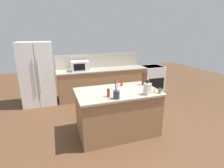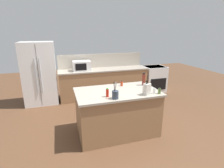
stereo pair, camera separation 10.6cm
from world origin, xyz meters
name	(u,v)px [view 1 (the left image)]	position (x,y,z in m)	size (l,w,h in m)	color
ground_plane	(117,131)	(0.00, 0.00, 0.00)	(14.00, 14.00, 0.00)	brown
back_counter_run	(102,83)	(0.30, 2.20, 0.47)	(2.90, 0.66, 0.94)	#936B47
wall_backsplash	(100,61)	(0.30, 2.52, 1.17)	(2.86, 0.03, 0.46)	#B2A899
kitchen_island	(117,112)	(0.00, 0.00, 0.47)	(1.69, 1.02, 0.94)	#936B47
refrigerator	(38,74)	(-1.65, 2.25, 0.92)	(0.93, 0.75, 1.84)	white
range_oven	(152,78)	(2.17, 2.20, 0.47)	(0.76, 0.65, 0.92)	white
microwave	(80,66)	(-0.41, 2.20, 1.09)	(0.54, 0.39, 0.30)	white
knife_block	(147,89)	(0.48, -0.37, 1.05)	(0.16, 0.14, 0.29)	beige
utensil_crock	(116,94)	(-0.17, -0.39, 1.02)	(0.12, 0.12, 0.32)	#333D4C
spice_jar_oregano	(160,91)	(0.74, -0.39, 1.00)	(0.06, 0.06, 0.12)	#567038
salt_shaker	(154,90)	(0.66, -0.34, 0.99)	(0.05, 0.05, 0.11)	silver
hot_sauce_bottle	(108,93)	(-0.28, -0.26, 1.02)	(0.05, 0.05, 0.17)	red
vinegar_bottle	(143,79)	(0.71, 0.21, 1.08)	(0.07, 0.07, 0.29)	maroon
spice_jar_paprika	(122,83)	(0.21, 0.30, 1.00)	(0.06, 0.06, 0.12)	#B73D1E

